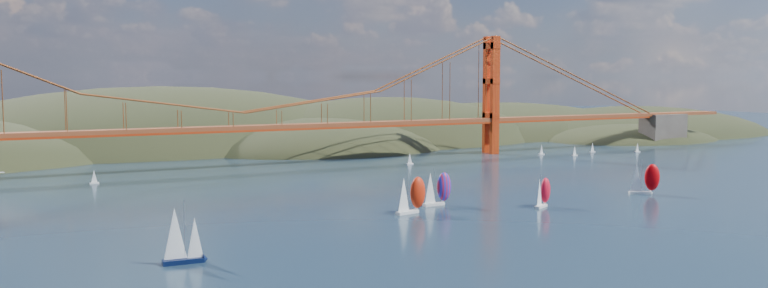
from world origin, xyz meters
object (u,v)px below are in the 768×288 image
Objects in this scene: racer_2 at (644,178)px; racer_1 at (542,192)px; sloop_navy at (181,236)px; racer_rwb at (437,188)px; racer_0 at (410,194)px.

racer_1 is at bearing -145.25° from racer_2.
racer_1 is at bearing 12.27° from sloop_navy.
racer_2 is (42.96, 3.93, 0.74)m from racer_1.
sloop_navy is 147.66m from racer_2.
racer_1 is 29.29m from racer_rwb.
sloop_navy is 1.17× the size of racer_rwb.
racer_rwb is (78.58, 33.49, -0.47)m from sloop_navy.
racer_rwb is at bearing 25.70° from sloop_navy.
racer_2 is at bearing -13.63° from racer_rwb.
racer_2 is at bearing -14.65° from racer_0.
sloop_navy is at bearing -142.11° from racer_2.
racer_0 is 14.65m from racer_rwb.
racer_rwb is (-67.52, 12.02, -0.07)m from racer_2.
racer_0 is 38.24m from racer_1.
racer_1 is (103.14, 17.54, -1.13)m from sloop_navy.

